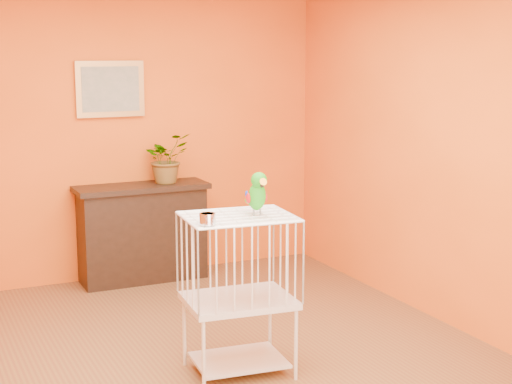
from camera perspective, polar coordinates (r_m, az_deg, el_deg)
ground at (r=5.48m, az=-3.92°, el=-12.24°), size 4.50×4.50×0.00m
room_shell at (r=5.08m, az=-4.14°, el=4.48°), size 4.50×4.50×4.50m
console_cabinet at (r=7.25m, az=-8.26°, el=-2.95°), size 1.20×0.43×0.89m
potted_plant at (r=7.19m, az=-6.47°, el=2.03°), size 0.55×0.57×0.35m
framed_picture at (r=7.18m, az=-10.56°, el=7.37°), size 0.62×0.04×0.50m
birdcage at (r=5.12m, az=-1.27°, el=-7.31°), size 0.73×0.59×1.05m
feed_cup at (r=4.73m, az=-3.55°, el=-1.97°), size 0.10×0.10×0.07m
parrot at (r=4.97m, az=0.08°, el=-0.09°), size 0.14×0.26×0.29m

